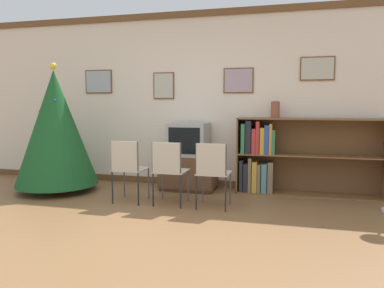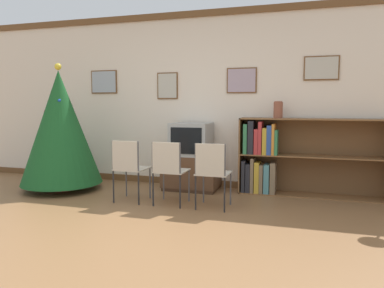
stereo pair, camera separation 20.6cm
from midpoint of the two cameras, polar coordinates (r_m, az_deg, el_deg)
name	(u,v)px [view 1 (the left image)]	position (r m, az deg, el deg)	size (l,w,h in m)	color
ground_plane	(128,243)	(3.65, -11.44, -14.64)	(24.00, 24.00, 0.00)	brown
wall_back	(197,100)	(5.88, -0.32, 6.75)	(8.17, 0.11, 2.70)	silver
christmas_tree	(56,128)	(5.88, -21.03, 2.29)	(1.19, 1.19, 1.88)	maroon
tv_console	(189,172)	(5.66, -1.53, -4.32)	(0.82, 0.54, 0.52)	#412A1A
television	(189,139)	(5.59, -1.56, 0.74)	(0.57, 0.52, 0.49)	#9E9E99
folding_chair_left	(128,167)	(4.94, -10.93, -3.48)	(0.40, 0.40, 0.82)	#BCB29E
folding_chair_center	(169,169)	(4.73, -4.79, -3.82)	(0.40, 0.40, 0.82)	#BCB29E
folding_chair_right	(212,171)	(4.58, 1.85, -4.14)	(0.40, 0.40, 0.82)	#BCB29E
bookshelf	(281,157)	(5.50, 12.34, -2.00)	(2.01, 0.36, 1.09)	brown
vase	(275,109)	(5.45, 11.51, 5.19)	(0.13, 0.13, 0.24)	brown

